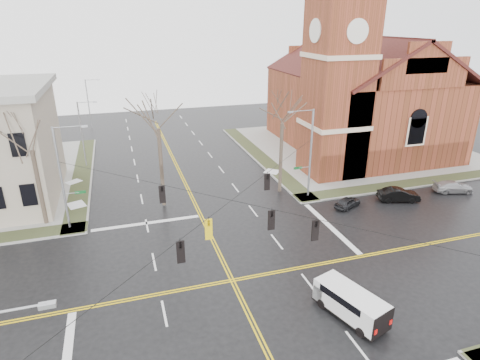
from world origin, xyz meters
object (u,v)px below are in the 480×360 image
object	(u,v)px
streetlight_north_b	(89,102)
cargo_van	(348,300)
tree_ne	(282,119)
parked_car_a	(348,202)
signal_pole_ne	(309,151)
church	(357,89)
parked_car_b	(399,195)
tree_nw_near	(158,123)
signal_pole_nw	(63,176)
tree_nw_far	(31,145)
parked_car_c	(453,187)
streetlight_north_a	(83,132)

from	to	relation	value
streetlight_north_b	cargo_van	bearing A→B (deg)	-72.87
streetlight_north_b	tree_ne	bearing A→B (deg)	-60.20
parked_car_a	tree_ne	xyz separation A→B (m)	(-4.92, 5.36, 7.40)
cargo_van	signal_pole_ne	bearing A→B (deg)	53.88
church	signal_pole_ne	size ratio (longest dim) A/B	3.06
church	parked_car_b	world-z (taller)	church
church	tree_ne	xyz separation A→B (m)	(-15.62, -11.35, -0.51)
cargo_van	tree_nw_near	world-z (taller)	tree_nw_near
signal_pole_nw	tree_nw_near	size ratio (longest dim) A/B	0.78
streetlight_north_b	cargo_van	xyz separation A→B (m)	(16.47, -53.47, -3.41)
church	tree_nw_far	size ratio (longest dim) A/B	2.70
streetlight_north_b	tree_nw_far	size ratio (longest dim) A/B	0.79
parked_car_a	tree_nw_far	xyz separation A→B (m)	(-27.63, 4.89, 6.86)
cargo_van	tree_nw_near	size ratio (longest dim) A/B	0.44
signal_pole_ne	parked_car_c	bearing A→B (deg)	-12.58
tree_nw_far	tree_ne	bearing A→B (deg)	1.19
tree_nw_far	signal_pole_ne	bearing A→B (deg)	-3.36
tree_ne	parked_car_a	bearing A→B (deg)	-47.46
signal_pole_nw	streetlight_north_b	xyz separation A→B (m)	(0.67, 36.50, -0.48)
signal_pole_nw	streetlight_north_a	xyz separation A→B (m)	(0.67, 16.50, -0.48)
parked_car_a	parked_car_b	size ratio (longest dim) A/B	0.75
cargo_van	tree_nw_far	bearing A→B (deg)	118.28
streetlight_north_a	streetlight_north_b	size ratio (longest dim) A/B	1.00
church	tree_ne	distance (m)	19.31
parked_car_b	parked_car_c	size ratio (longest dim) A/B	0.99
streetlight_north_b	parked_car_a	world-z (taller)	streetlight_north_b
signal_pole_ne	tree_ne	bearing A→B (deg)	138.40
signal_pole_ne	streetlight_north_a	bearing A→B (deg)	143.10
signal_pole_nw	streetlight_north_a	bearing A→B (deg)	87.68
streetlight_north_a	tree_ne	world-z (taller)	tree_ne
tree_nw_far	tree_ne	xyz separation A→B (m)	(22.71, 0.47, 0.54)
parked_car_a	tree_nw_near	bearing A→B (deg)	47.26
parked_car_a	church	bearing A→B (deg)	-57.20
signal_pole_nw	church	bearing A→B (deg)	20.21
cargo_van	parked_car_a	bearing A→B (deg)	40.50
tree_ne	streetlight_north_b	bearing A→B (deg)	119.80
church	signal_pole_nw	size ratio (longest dim) A/B	3.06
tree_nw_far	parked_car_b	bearing A→B (deg)	-8.72
church	parked_car_b	xyz separation A→B (m)	(-5.02, -16.93, -7.76)
streetlight_north_a	cargo_van	xyz separation A→B (m)	(16.47, -33.47, -3.41)
signal_pole_ne	streetlight_north_b	bearing A→B (deg)	121.05
streetlight_north_a	parked_car_c	bearing A→B (deg)	-28.06
tree_nw_near	streetlight_north_b	bearing A→B (deg)	102.57
signal_pole_ne	signal_pole_nw	world-z (taller)	same
streetlight_north_a	tree_nw_near	size ratio (longest dim) A/B	0.70
church	tree_nw_far	xyz separation A→B (m)	(-38.33, -11.82, -1.05)
parked_car_c	tree_nw_far	size ratio (longest dim) A/B	0.40
signal_pole_ne	streetlight_north_b	xyz separation A→B (m)	(-21.97, 36.50, -0.48)
tree_ne	tree_nw_near	bearing A→B (deg)	178.89
signal_pole_ne	parked_car_c	xyz separation A→B (m)	(15.43, -3.44, -4.35)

